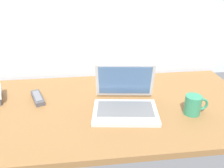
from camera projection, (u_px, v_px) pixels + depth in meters
desk at (102, 108)px, 1.19m from camera, size 1.60×0.76×0.03m
laptop at (125, 101)px, 1.13m from camera, size 0.34×0.31×0.21m
coffee_mug at (193, 105)px, 1.10m from camera, size 0.12×0.08×0.10m
remote_control_near at (38, 98)px, 1.23m from camera, size 0.10×0.17×0.02m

